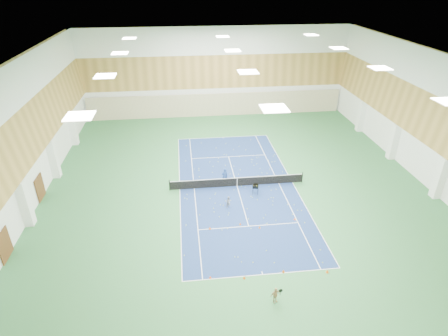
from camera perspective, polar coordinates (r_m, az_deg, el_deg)
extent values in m
plane|color=#2D6938|center=(36.00, 2.00, -2.78)|extent=(40.00, 40.00, 0.00)
cube|color=navy|center=(36.00, 2.00, -2.77)|extent=(10.97, 23.77, 0.01)
cube|color=#C6B793|center=(53.25, -1.16, 9.62)|extent=(35.40, 0.16, 3.20)
cube|color=#593319|center=(31.28, -30.44, -10.13)|extent=(0.08, 1.80, 2.20)
cube|color=#593319|center=(37.46, -26.24, -2.70)|extent=(0.08, 1.80, 2.20)
imported|color=navy|center=(35.96, 0.09, -1.25)|extent=(0.68, 0.51, 1.68)
imported|color=#96969E|center=(32.72, 0.75, -5.17)|extent=(0.63, 0.62, 1.03)
imported|color=tan|center=(24.70, 7.82, -18.62)|extent=(0.73, 0.49, 1.15)
cone|color=#F3550C|center=(30.35, -2.17, -9.11)|extent=(0.21, 0.21, 0.23)
cone|color=#D94D0B|center=(30.83, 2.48, -8.48)|extent=(0.18, 0.18, 0.20)
cone|color=#DE5C0B|center=(30.58, 5.46, -8.95)|extent=(0.18, 0.18, 0.20)
cone|color=#FF4F0D|center=(31.91, 10.75, -7.58)|extent=(0.20, 0.20, 0.22)
cone|color=#FF490D|center=(26.25, -2.11, -16.28)|extent=(0.18, 0.18, 0.20)
cone|color=#D9550B|center=(26.25, 3.11, -16.29)|extent=(0.20, 0.20, 0.22)
cone|color=#DB5D0B|center=(26.94, 9.06, -15.23)|extent=(0.22, 0.22, 0.24)
cone|color=#FE5F0D|center=(27.55, 15.49, -14.92)|extent=(0.21, 0.21, 0.23)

